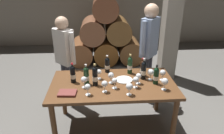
% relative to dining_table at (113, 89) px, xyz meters
% --- Properties ---
extents(ground_plane, '(14.00, 14.00, 0.00)m').
position_rel_dining_table_xyz_m(ground_plane, '(0.00, 0.00, -0.67)').
color(ground_plane, '#66635E').
extents(cellar_back_wall, '(10.00, 0.24, 2.80)m').
position_rel_dining_table_xyz_m(cellar_back_wall, '(0.00, 4.20, 0.73)').
color(cellar_back_wall, gray).
rests_on(cellar_back_wall, ground_plane).
extents(barrel_stack, '(1.86, 0.90, 1.69)m').
position_rel_dining_table_xyz_m(barrel_stack, '(0.00, 2.60, -0.01)').
color(barrel_stack, brown).
rests_on(barrel_stack, ground_plane).
extents(stone_pillar, '(0.32, 0.32, 2.60)m').
position_rel_dining_table_xyz_m(stone_pillar, '(1.30, 1.60, 0.63)').
color(stone_pillar, gray).
rests_on(stone_pillar, ground_plane).
extents(dining_table, '(1.70, 0.90, 0.76)m').
position_rel_dining_table_xyz_m(dining_table, '(0.00, 0.00, 0.00)').
color(dining_table, brown).
rests_on(dining_table, ground_plane).
extents(wine_bottle_0, '(0.07, 0.07, 0.31)m').
position_rel_dining_table_xyz_m(wine_bottle_0, '(0.44, 0.10, 0.23)').
color(wine_bottle_0, black).
rests_on(wine_bottle_0, dining_table).
extents(wine_bottle_1, '(0.07, 0.07, 0.30)m').
position_rel_dining_table_xyz_m(wine_bottle_1, '(0.27, 0.29, 0.22)').
color(wine_bottle_1, '#19381E').
rests_on(wine_bottle_1, dining_table).
extents(wine_bottle_2, '(0.07, 0.07, 0.28)m').
position_rel_dining_table_xyz_m(wine_bottle_2, '(0.45, 0.20, 0.21)').
color(wine_bottle_2, black).
rests_on(wine_bottle_2, dining_table).
extents(wine_bottle_3, '(0.07, 0.07, 0.28)m').
position_rel_dining_table_xyz_m(wine_bottle_3, '(0.58, -0.05, 0.21)').
color(wine_bottle_3, black).
rests_on(wine_bottle_3, dining_table).
extents(wine_bottle_4, '(0.07, 0.07, 0.31)m').
position_rel_dining_table_xyz_m(wine_bottle_4, '(-0.24, -0.04, 0.22)').
color(wine_bottle_4, black).
rests_on(wine_bottle_4, dining_table).
extents(wine_bottle_5, '(0.07, 0.07, 0.29)m').
position_rel_dining_table_xyz_m(wine_bottle_5, '(-0.54, 0.06, 0.22)').
color(wine_bottle_5, black).
rests_on(wine_bottle_5, dining_table).
extents(wine_bottle_6, '(0.07, 0.07, 0.27)m').
position_rel_dining_table_xyz_m(wine_bottle_6, '(-0.06, 0.35, 0.21)').
color(wine_bottle_6, black).
rests_on(wine_bottle_6, dining_table).
extents(wine_bottle_7, '(0.07, 0.07, 0.29)m').
position_rel_dining_table_xyz_m(wine_bottle_7, '(-0.36, 0.00, 0.22)').
color(wine_bottle_7, '#19381E').
rests_on(wine_bottle_7, dining_table).
extents(wine_glass_0, '(0.09, 0.09, 0.16)m').
position_rel_dining_table_xyz_m(wine_glass_0, '(0.53, 0.06, 0.21)').
color(wine_glass_0, white).
rests_on(wine_glass_0, dining_table).
extents(wine_glass_1, '(0.09, 0.09, 0.16)m').
position_rel_dining_table_xyz_m(wine_glass_1, '(0.64, -0.22, 0.21)').
color(wine_glass_1, white).
rests_on(wine_glass_1, dining_table).
extents(wine_glass_2, '(0.08, 0.08, 0.16)m').
position_rel_dining_table_xyz_m(wine_glass_2, '(0.69, 0.04, 0.20)').
color(wine_glass_2, white).
rests_on(wine_glass_2, dining_table).
extents(wine_glass_3, '(0.08, 0.08, 0.15)m').
position_rel_dining_table_xyz_m(wine_glass_3, '(0.29, -0.14, 0.20)').
color(wine_glass_3, white).
rests_on(wine_glass_3, dining_table).
extents(wine_glass_4, '(0.07, 0.07, 0.15)m').
position_rel_dining_table_xyz_m(wine_glass_4, '(0.01, -0.14, 0.20)').
color(wine_glass_4, white).
rests_on(wine_glass_4, dining_table).
extents(wine_glass_5, '(0.08, 0.08, 0.16)m').
position_rel_dining_table_xyz_m(wine_glass_5, '(-0.03, 0.01, 0.20)').
color(wine_glass_5, white).
rests_on(wine_glass_5, dining_table).
extents(wine_glass_6, '(0.08, 0.08, 0.15)m').
position_rel_dining_table_xyz_m(wine_glass_6, '(0.34, -0.04, 0.20)').
color(wine_glass_6, white).
rests_on(wine_glass_6, dining_table).
extents(wine_glass_7, '(0.08, 0.08, 0.16)m').
position_rel_dining_table_xyz_m(wine_glass_7, '(-0.38, -0.09, 0.20)').
color(wine_glass_7, white).
rests_on(wine_glass_7, dining_table).
extents(wine_glass_8, '(0.08, 0.08, 0.15)m').
position_rel_dining_table_xyz_m(wine_glass_8, '(-0.33, -0.28, 0.20)').
color(wine_glass_8, white).
rests_on(wine_glass_8, dining_table).
extents(wine_glass_9, '(0.08, 0.08, 0.15)m').
position_rel_dining_table_xyz_m(wine_glass_9, '(-0.12, -0.22, 0.20)').
color(wine_glass_9, white).
rests_on(wine_glass_9, dining_table).
extents(wine_glass_10, '(0.07, 0.07, 0.15)m').
position_rel_dining_table_xyz_m(wine_glass_10, '(-0.19, 0.13, 0.20)').
color(wine_glass_10, white).
rests_on(wine_glass_10, dining_table).
extents(wine_glass_11, '(0.09, 0.09, 0.16)m').
position_rel_dining_table_xyz_m(wine_glass_11, '(0.18, -0.31, 0.20)').
color(wine_glass_11, white).
rests_on(wine_glass_11, dining_table).
extents(tasting_notebook, '(0.23, 0.18, 0.03)m').
position_rel_dining_table_xyz_m(tasting_notebook, '(-0.59, -0.24, 0.11)').
color(tasting_notebook, brown).
rests_on(tasting_notebook, dining_table).
extents(serving_plate, '(0.24, 0.24, 0.01)m').
position_rel_dining_table_xyz_m(serving_plate, '(0.16, 0.07, 0.10)').
color(serving_plate, white).
rests_on(serving_plate, dining_table).
extents(sommelier_presenting, '(0.35, 0.39, 1.72)m').
position_rel_dining_table_xyz_m(sommelier_presenting, '(0.66, 0.75, 0.37)').
color(sommelier_presenting, '#383842').
rests_on(sommelier_presenting, ground_plane).
extents(taster_seated_left, '(0.38, 0.37, 1.54)m').
position_rel_dining_table_xyz_m(taster_seated_left, '(-0.74, 0.72, 0.25)').
color(taster_seated_left, '#383842').
rests_on(taster_seated_left, ground_plane).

